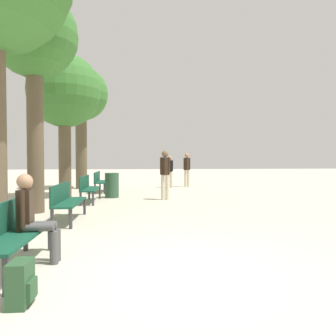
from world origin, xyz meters
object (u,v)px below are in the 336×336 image
object	(u,v)px
person_seated	(34,215)
tree_row_3	(81,97)
bench_row_2	(88,187)
pedestrian_near	(170,169)
bench_row_0	(10,230)
tree_row_1	(34,40)
backpack	(21,284)
bench_row_1	(66,199)
trash_bin	(112,185)
tree_row_2	(64,93)
pedestrian_far	(187,168)
bench_row_3	(100,180)
pedestrian_mid	(165,172)

from	to	relation	value
person_seated	tree_row_3	bearing A→B (deg)	96.51
bench_row_2	pedestrian_near	world-z (taller)	pedestrian_near
pedestrian_near	bench_row_0	bearing A→B (deg)	-105.45
tree_row_1	backpack	xyz separation A→B (m)	(1.61, -5.80, -4.43)
tree_row_3	bench_row_1	bearing A→B (deg)	-82.67
backpack	trash_bin	distance (m)	9.08
bench_row_0	backpack	size ratio (longest dim) A/B	4.10
tree_row_2	pedestrian_near	size ratio (longest dim) A/B	3.37
person_seated	pedestrian_near	xyz separation A→B (m)	(3.03, 11.58, 0.24)
bench_row_1	trash_bin	size ratio (longest dim) A/B	1.99
person_seated	pedestrian_near	distance (m)	11.97
person_seated	backpack	world-z (taller)	person_seated
tree_row_2	tree_row_3	size ratio (longest dim) A/B	0.91
person_seated	trash_bin	bearing A→B (deg)	86.54
bench_row_0	tree_row_2	bearing A→B (deg)	97.52
bench_row_1	pedestrian_far	world-z (taller)	pedestrian_far
bench_row_3	person_seated	xyz separation A→B (m)	(0.23, -9.84, 0.15)
tree_row_1	person_seated	bearing A→B (deg)	-73.46
bench_row_2	tree_row_2	size ratio (longest dim) A/B	0.34
pedestrian_mid	backpack	bearing A→B (deg)	-104.39
bench_row_0	pedestrian_far	xyz separation A→B (m)	(4.19, 12.22, 0.48)
bench_row_0	tree_row_2	xyz separation A→B (m)	(-1.09, 8.22, 3.44)
bench_row_0	tree_row_2	world-z (taller)	tree_row_2
tree_row_1	backpack	size ratio (longest dim) A/B	13.24
tree_row_1	person_seated	xyz separation A→B (m)	(1.32, -4.44, -3.98)
tree_row_1	pedestrian_near	world-z (taller)	tree_row_1
bench_row_0	pedestrian_near	bearing A→B (deg)	74.55
pedestrian_near	pedestrian_far	size ratio (longest dim) A/B	0.92
person_seated	tree_row_1	bearing A→B (deg)	106.54
bench_row_2	bench_row_3	xyz separation A→B (m)	(0.00, 3.36, 0.00)
bench_row_1	bench_row_2	xyz separation A→B (m)	(0.00, 3.36, 0.00)
tree_row_3	pedestrian_near	bearing A→B (deg)	0.37
person_seated	bench_row_0	bearing A→B (deg)	-134.15
backpack	pedestrian_mid	distance (m)	8.56
pedestrian_near	trash_bin	size ratio (longest dim) A/B	1.72
tree_row_1	trash_bin	size ratio (longest dim) A/B	6.43
tree_row_1	pedestrian_far	distance (m)	9.90
bench_row_3	pedestrian_mid	size ratio (longest dim) A/B	1.05
tree_row_1	tree_row_3	bearing A→B (deg)	90.00
bench_row_2	backpack	distance (m)	7.87
tree_row_1	pedestrian_near	distance (m)	9.16
bench_row_1	pedestrian_far	bearing A→B (deg)	64.70
bench_row_1	person_seated	xyz separation A→B (m)	(0.23, -3.12, 0.15)
bench_row_1	pedestrian_far	xyz separation A→B (m)	(4.19, 8.86, 0.48)
tree_row_3	backpack	world-z (taller)	tree_row_3
tree_row_2	bench_row_1	bearing A→B (deg)	-77.42
trash_bin	pedestrian_near	bearing A→B (deg)	56.46
bench_row_2	pedestrian_mid	world-z (taller)	pedestrian_mid
pedestrian_near	pedestrian_mid	size ratio (longest dim) A/B	0.91
person_seated	backpack	distance (m)	1.47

